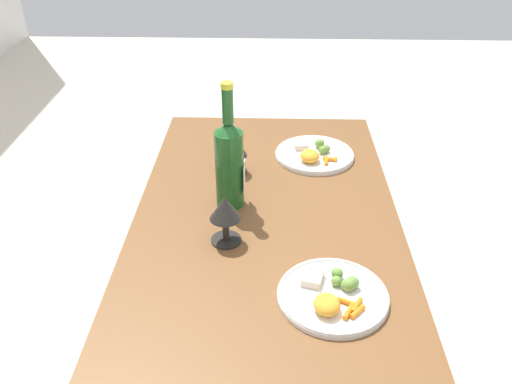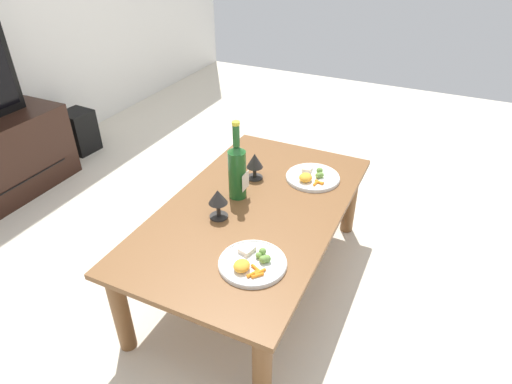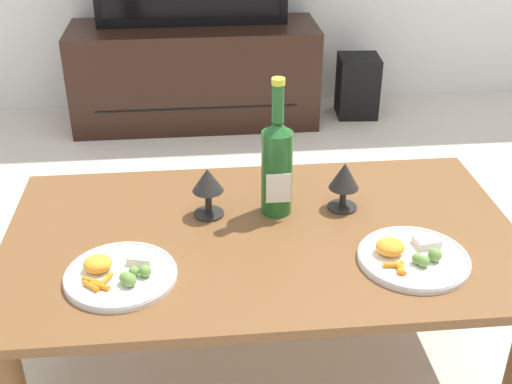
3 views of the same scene
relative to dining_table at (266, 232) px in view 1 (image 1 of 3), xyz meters
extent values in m
plane|color=beige|center=(0.00, 0.00, -0.37)|extent=(6.40, 6.40, 0.00)
cube|color=brown|center=(0.00, 0.00, 0.05)|extent=(1.30, 0.75, 0.03)
cylinder|color=brown|center=(0.59, -0.31, -0.16)|extent=(0.07, 0.07, 0.41)
cylinder|color=brown|center=(0.59, 0.31, -0.16)|extent=(0.07, 0.07, 0.41)
cylinder|color=#1E5923|center=(0.05, 0.11, 0.18)|extent=(0.08, 0.08, 0.23)
cone|color=#1E5923|center=(0.05, 0.11, 0.31)|extent=(0.08, 0.08, 0.04)
cylinder|color=#1E5923|center=(0.05, 0.11, 0.37)|extent=(0.03, 0.03, 0.10)
cylinder|color=yellow|center=(0.05, 0.11, 0.43)|extent=(0.03, 0.03, 0.02)
cube|color=silver|center=(0.05, 0.06, 0.16)|extent=(0.06, 0.00, 0.08)
cylinder|color=black|center=(-0.13, 0.10, 0.07)|extent=(0.08, 0.08, 0.01)
cylinder|color=black|center=(-0.13, 0.10, 0.11)|extent=(0.02, 0.02, 0.07)
cone|color=black|center=(-0.13, 0.10, 0.17)|extent=(0.08, 0.08, 0.06)
cylinder|color=black|center=(0.23, 0.10, 0.07)|extent=(0.08, 0.08, 0.01)
cylinder|color=black|center=(0.23, 0.10, 0.10)|extent=(0.02, 0.02, 0.06)
cone|color=black|center=(0.23, 0.10, 0.16)|extent=(0.08, 0.08, 0.07)
cylinder|color=white|center=(-0.34, -0.16, 0.07)|extent=(0.26, 0.26, 0.01)
torus|color=white|center=(-0.34, -0.16, 0.08)|extent=(0.25, 0.25, 0.01)
ellipsoid|color=orange|center=(-0.39, -0.14, 0.10)|extent=(0.07, 0.06, 0.04)
cube|color=beige|center=(-0.30, -0.11, 0.09)|extent=(0.07, 0.06, 0.02)
cylinder|color=orange|center=(-0.37, -0.19, 0.08)|extent=(0.03, 0.05, 0.01)
cylinder|color=orange|center=(-0.40, -0.19, 0.08)|extent=(0.05, 0.03, 0.01)
cylinder|color=orange|center=(-0.40, -0.21, 0.08)|extent=(0.04, 0.04, 0.01)
cylinder|color=orange|center=(-0.38, -0.21, 0.08)|extent=(0.05, 0.03, 0.01)
sphere|color=olive|center=(-0.32, -0.20, 0.09)|extent=(0.03, 0.03, 0.03)
sphere|color=olive|center=(-0.33, -0.19, 0.09)|extent=(0.03, 0.03, 0.03)
sphere|color=olive|center=(-0.28, -0.17, 0.09)|extent=(0.03, 0.03, 0.03)
sphere|color=olive|center=(-0.32, -0.19, 0.09)|extent=(0.02, 0.02, 0.02)
sphere|color=olive|center=(-0.31, -0.17, 0.09)|extent=(0.02, 0.02, 0.02)
cylinder|color=white|center=(0.34, -0.16, 0.07)|extent=(0.27, 0.27, 0.01)
torus|color=white|center=(0.34, -0.16, 0.08)|extent=(0.26, 0.26, 0.01)
ellipsoid|color=orange|center=(0.29, -0.14, 0.10)|extent=(0.07, 0.06, 0.04)
cube|color=beige|center=(0.39, -0.11, 0.09)|extent=(0.06, 0.06, 0.02)
cylinder|color=orange|center=(0.28, -0.19, 0.08)|extent=(0.05, 0.02, 0.01)
cylinder|color=orange|center=(0.30, -0.20, 0.08)|extent=(0.03, 0.05, 0.01)
cylinder|color=orange|center=(0.29, -0.21, 0.08)|extent=(0.02, 0.05, 0.01)
sphere|color=olive|center=(0.35, -0.20, 0.09)|extent=(0.03, 0.03, 0.03)
sphere|color=olive|center=(0.39, -0.18, 0.09)|extent=(0.03, 0.03, 0.03)
sphere|color=olive|center=(0.34, -0.18, 0.09)|extent=(0.03, 0.03, 0.03)
camera|label=1|loc=(-1.27, -0.01, 0.94)|focal=37.77mm
camera|label=2|loc=(-1.42, -0.68, 1.17)|focal=30.21mm
camera|label=3|loc=(-0.15, -1.39, 0.97)|focal=46.06mm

